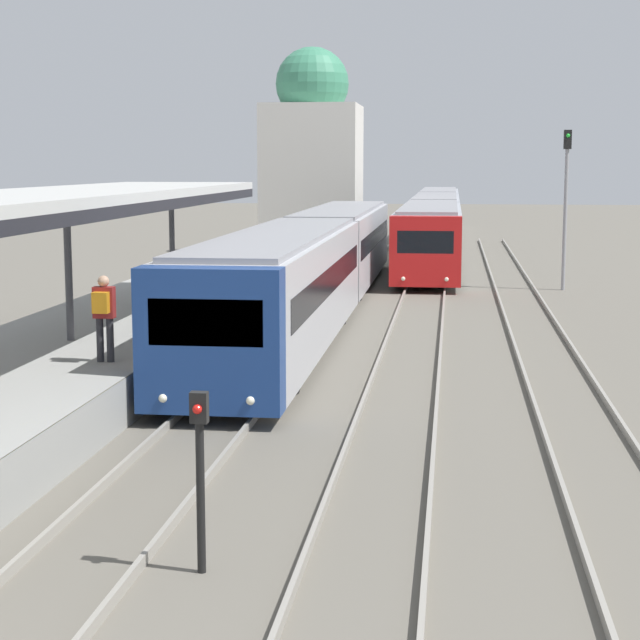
{
  "coord_description": "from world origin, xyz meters",
  "views": [
    {
      "loc": [
        4.27,
        -6.1,
        4.71
      ],
      "look_at": [
        1.66,
        15.0,
        1.59
      ],
      "focal_mm": 60.0,
      "sensor_mm": 36.0,
      "label": 1
    }
  ],
  "objects_px": {
    "person_on_platform": "(104,311)",
    "train_near": "(317,260)",
    "signal_mast_far": "(566,192)",
    "train_far": "(435,219)",
    "signal_post_near": "(200,463)"
  },
  "relations": [
    {
      "from": "train_near",
      "to": "train_far",
      "type": "bearing_deg",
      "value": 82.91
    },
    {
      "from": "person_on_platform",
      "to": "train_far",
      "type": "bearing_deg",
      "value": 82.15
    },
    {
      "from": "train_far",
      "to": "signal_post_near",
      "type": "distance_m",
      "value": 48.67
    },
    {
      "from": "train_near",
      "to": "signal_mast_far",
      "type": "distance_m",
      "value": 11.17
    },
    {
      "from": "person_on_platform",
      "to": "signal_mast_far",
      "type": "distance_m",
      "value": 23.78
    },
    {
      "from": "train_near",
      "to": "signal_post_near",
      "type": "height_order",
      "value": "train_near"
    },
    {
      "from": "signal_post_near",
      "to": "signal_mast_far",
      "type": "distance_m",
      "value": 29.97
    },
    {
      "from": "train_near",
      "to": "signal_post_near",
      "type": "bearing_deg",
      "value": -86.23
    },
    {
      "from": "person_on_platform",
      "to": "signal_mast_far",
      "type": "relative_size",
      "value": 0.28
    },
    {
      "from": "train_near",
      "to": "signal_mast_far",
      "type": "relative_size",
      "value": 5.21
    },
    {
      "from": "train_near",
      "to": "train_far",
      "type": "distance_m",
      "value": 26.86
    },
    {
      "from": "person_on_platform",
      "to": "train_near",
      "type": "relative_size",
      "value": 0.05
    },
    {
      "from": "signal_mast_far",
      "to": "signal_post_near",
      "type": "bearing_deg",
      "value": -103.5
    },
    {
      "from": "train_far",
      "to": "signal_post_near",
      "type": "xyz_separation_m",
      "value": [
        -1.87,
        -48.64,
        -0.33
      ]
    },
    {
      "from": "signal_mast_far",
      "to": "person_on_platform",
      "type": "bearing_deg",
      "value": -116.89
    }
  ]
}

